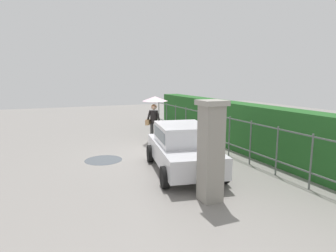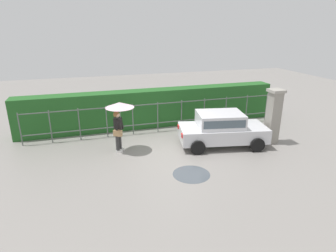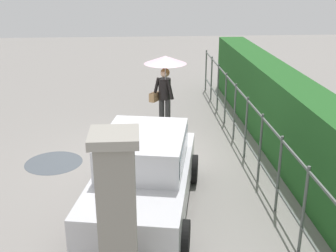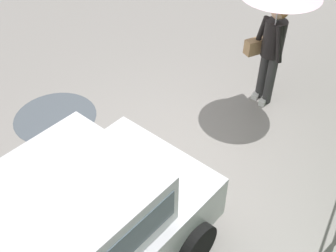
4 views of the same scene
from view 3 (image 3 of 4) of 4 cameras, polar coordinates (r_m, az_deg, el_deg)
ground_plane at (r=10.25m, az=-4.08°, el=-4.25°), size 40.00×40.00×0.00m
car at (r=7.80m, az=-3.26°, el=-5.90°), size 3.95×2.40×1.48m
pedestrian at (r=11.60m, az=-0.44°, el=7.20°), size 1.15×1.15×2.09m
gate_pillar at (r=5.60m, az=-6.76°, el=-12.20°), size 0.60×0.60×2.42m
fence_section at (r=10.13m, az=10.44°, el=0.18°), size 12.30×0.05×1.50m
hedge_row at (r=10.37m, az=15.79°, el=0.94°), size 13.25×0.90×1.90m
puddle_near at (r=10.32m, az=-15.08°, el=-4.78°), size 1.33×1.33×0.00m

